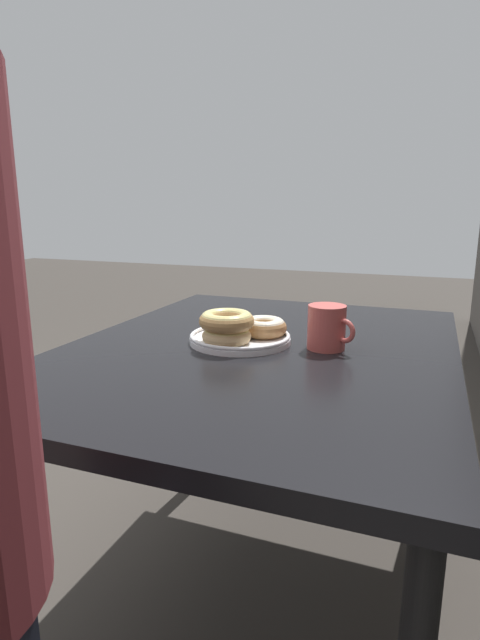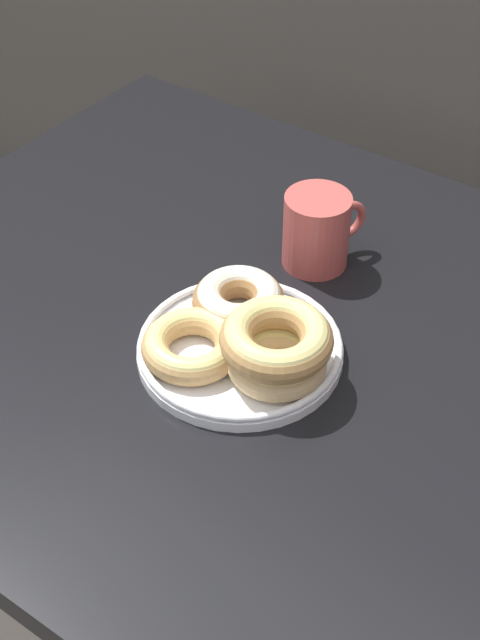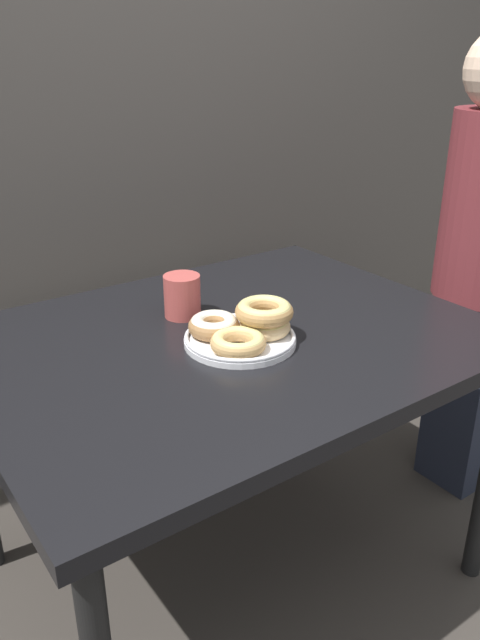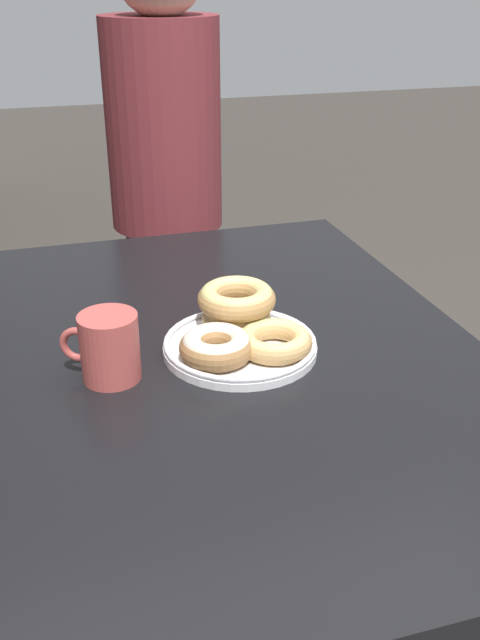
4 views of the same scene
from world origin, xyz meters
name	(u,v)px [view 1 (image 1 of 4)]	position (x,y,z in m)	size (l,w,h in m)	color
ground_plane	(163,566)	(0.00, 0.00, 0.00)	(14.00, 14.00, 0.00)	#38332D
dining_table	(260,371)	(0.00, 0.31, 0.67)	(1.22, 0.95, 0.74)	black
donut_plate	(238,329)	(0.00, 0.25, 0.78)	(0.28, 0.27, 0.09)	white
coffee_mug	(327,327)	(-0.03, 0.47, 0.80)	(0.09, 0.12, 0.11)	#B74C47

